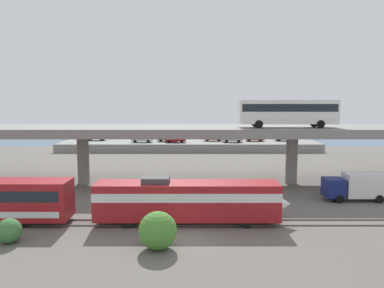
{
  "coord_description": "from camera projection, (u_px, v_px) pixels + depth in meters",
  "views": [
    {
      "loc": [
        0.6,
        -28.21,
        10.85
      ],
      "look_at": [
        0.64,
        22.82,
        4.89
      ],
      "focal_mm": 35.03,
      "sensor_mm": 36.0,
      "label": 1
    }
  ],
  "objects": [
    {
      "name": "shrub_right",
      "position": [
        157.0,
        231.0,
        27.28
      ],
      "size": [
        2.81,
        2.81,
        2.81
      ],
      "primitive_type": "sphere",
      "color": "#467F2F",
      "rests_on": "ground_plane"
    },
    {
      "name": "pier_parking_lot",
      "position": [
        189.0,
        145.0,
        83.8
      ],
      "size": [
        56.59,
        12.17,
        1.74
      ],
      "primitive_type": "cube",
      "color": "gray",
      "rests_on": "ground_plane"
    },
    {
      "name": "parked_car_7",
      "position": [
        175.0,
        139.0,
        81.23
      ],
      "size": [
        4.41,
        2.0,
        1.5
      ],
      "rotation": [
        0.0,
        0.0,
        3.14
      ],
      "color": "maroon",
      "rests_on": "pier_parking_lot"
    },
    {
      "name": "service_truck_west",
      "position": [
        357.0,
        186.0,
        40.66
      ],
      "size": [
        6.8,
        2.46,
        3.04
      ],
      "rotation": [
        0.0,
        0.0,
        3.14
      ],
      "color": "navy",
      "rests_on": "ground_plane"
    },
    {
      "name": "parked_car_0",
      "position": [
        96.0,
        137.0,
        85.46
      ],
      "size": [
        4.44,
        1.84,
        1.5
      ],
      "rotation": [
        0.0,
        0.0,
        3.14
      ],
      "color": "navy",
      "rests_on": "pier_parking_lot"
    },
    {
      "name": "highway_overpass",
      "position": [
        187.0,
        132.0,
        48.36
      ],
      "size": [
        96.0,
        10.77,
        7.49
      ],
      "color": "gray",
      "rests_on": "ground_plane"
    },
    {
      "name": "shrub_left",
      "position": [
        9.0,
        231.0,
        28.54
      ],
      "size": [
        1.9,
        1.9,
        1.9
      ],
      "primitive_type": "sphere",
      "color": "#3A6E37",
      "rests_on": "ground_plane"
    },
    {
      "name": "train_locomotive",
      "position": [
        196.0,
        199.0,
        32.99
      ],
      "size": [
        17.22,
        3.04,
        4.18
      ],
      "color": "maroon",
      "rests_on": "ground_plane"
    },
    {
      "name": "parked_car_1",
      "position": [
        254.0,
        138.0,
        83.91
      ],
      "size": [
        4.15,
        1.89,
        1.5
      ],
      "color": "maroon",
      "rests_on": "pier_parking_lot"
    },
    {
      "name": "parked_car_5",
      "position": [
        167.0,
        138.0,
        83.43
      ],
      "size": [
        4.58,
        1.83,
        1.5
      ],
      "color": "#515459",
      "rests_on": "pier_parking_lot"
    },
    {
      "name": "parked_car_6",
      "position": [
        142.0,
        139.0,
        81.56
      ],
      "size": [
        4.65,
        1.9,
        1.5
      ],
      "rotation": [
        0.0,
        0.0,
        3.14
      ],
      "color": "#B7B7BC",
      "rests_on": "pier_parking_lot"
    },
    {
      "name": "ground_plane",
      "position": [
        184.0,
        240.0,
        29.27
      ],
      "size": [
        260.0,
        260.0,
        0.0
      ],
      "primitive_type": "plane",
      "color": "#605B54"
    },
    {
      "name": "parked_car_2",
      "position": [
        232.0,
        139.0,
        81.62
      ],
      "size": [
        4.29,
        2.0,
        1.5
      ],
      "rotation": [
        0.0,
        0.0,
        3.14
      ],
      "color": "#9E998C",
      "rests_on": "pier_parking_lot"
    },
    {
      "name": "rail_strip_far",
      "position": [
        185.0,
        220.0,
        34.0
      ],
      "size": [
        110.0,
        0.12,
        0.12
      ],
      "primitive_type": "cube",
      "color": "#59544C",
      "rests_on": "ground_plane"
    },
    {
      "name": "harbor_water",
      "position": [
        190.0,
        139.0,
        106.75
      ],
      "size": [
        140.0,
        36.0,
        0.01
      ],
      "primitive_type": "cube",
      "color": "#385B7A",
      "rests_on": "ground_plane"
    },
    {
      "name": "rail_strip_near",
      "position": [
        185.0,
        225.0,
        32.49
      ],
      "size": [
        110.0,
        0.12,
        0.12
      ],
      "primitive_type": "cube",
      "color": "#59544C",
      "rests_on": "ground_plane"
    },
    {
      "name": "transit_bus_on_overpass",
      "position": [
        287.0,
        111.0,
        46.08
      ],
      "size": [
        12.0,
        2.68,
        3.4
      ],
      "color": "silver",
      "rests_on": "highway_overpass"
    },
    {
      "name": "parked_car_3",
      "position": [
        213.0,
        138.0,
        84.31
      ],
      "size": [
        4.23,
        1.88,
        1.5
      ],
      "rotation": [
        0.0,
        0.0,
        3.14
      ],
      "color": "maroon",
      "rests_on": "pier_parking_lot"
    },
    {
      "name": "parked_car_4",
      "position": [
        284.0,
        137.0,
        84.61
      ],
      "size": [
        4.56,
        1.97,
        1.5
      ],
      "rotation": [
        0.0,
        0.0,
        3.14
      ],
      "color": "#515459",
      "rests_on": "pier_parking_lot"
    }
  ]
}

